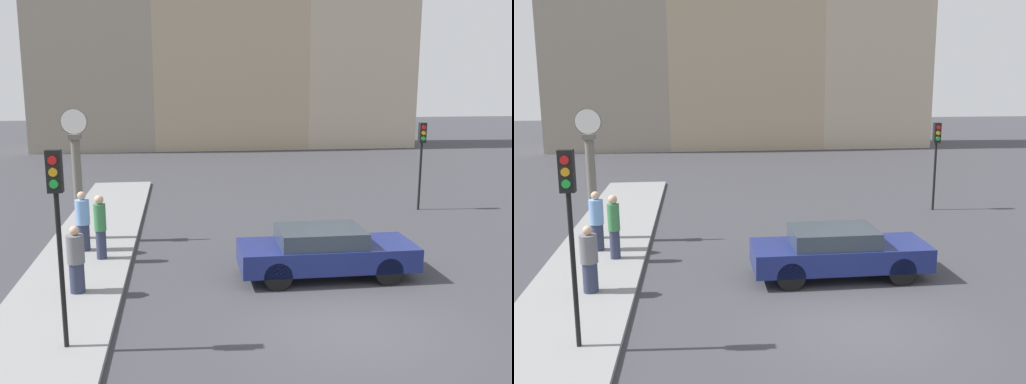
# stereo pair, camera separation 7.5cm
# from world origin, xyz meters

# --- Properties ---
(ground_plane) EXTENTS (120.00, 120.00, 0.00)m
(ground_plane) POSITION_xyz_m (0.00, 0.00, 0.00)
(ground_plane) COLOR #38383D
(sidewalk_corner) EXTENTS (2.61, 18.80, 0.12)m
(sidewalk_corner) POSITION_xyz_m (-6.18, 7.40, 0.06)
(sidewalk_corner) COLOR gray
(sidewalk_corner) RESTS_ON ground_plane
(building_row) EXTENTS (26.97, 5.00, 15.82)m
(building_row) POSITION_xyz_m (-0.23, 31.27, 7.29)
(building_row) COLOR gray
(building_row) RESTS_ON ground_plane
(sedan_car) EXTENTS (4.48, 1.72, 1.30)m
(sedan_car) POSITION_xyz_m (0.18, 3.00, 0.69)
(sedan_car) COLOR navy
(sedan_car) RESTS_ON ground_plane
(traffic_light_near) EXTENTS (0.26, 0.24, 3.70)m
(traffic_light_near) POSITION_xyz_m (-5.63, -0.38, 2.77)
(traffic_light_near) COLOR black
(traffic_light_near) RESTS_ON sidewalk_corner
(traffic_light_far) EXTENTS (0.26, 0.24, 3.37)m
(traffic_light_far) POSITION_xyz_m (5.69, 9.93, 2.43)
(traffic_light_far) COLOR black
(traffic_light_far) RESTS_ON ground_plane
(street_clock) EXTENTS (0.81, 0.35, 4.03)m
(street_clock) POSITION_xyz_m (-6.58, 7.13, 2.16)
(street_clock) COLOR #666056
(street_clock) RESTS_ON sidewalk_corner
(pedestrian_green_hoodie) EXTENTS (0.33, 0.33, 1.79)m
(pedestrian_green_hoodie) POSITION_xyz_m (-5.67, 4.95, 1.03)
(pedestrian_green_hoodie) COLOR #2D334C
(pedestrian_green_hoodie) RESTS_ON sidewalk_corner
(pedestrian_grey_jacket) EXTENTS (0.40, 0.40, 1.60)m
(pedestrian_grey_jacket) POSITION_xyz_m (-5.89, 2.44, 0.90)
(pedestrian_grey_jacket) COLOR #2D334C
(pedestrian_grey_jacket) RESTS_ON sidewalk_corner
(pedestrian_blue_stripe) EXTENTS (0.40, 0.40, 1.74)m
(pedestrian_blue_stripe) POSITION_xyz_m (-6.27, 5.80, 0.98)
(pedestrian_blue_stripe) COLOR #2D334C
(pedestrian_blue_stripe) RESTS_ON sidewalk_corner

